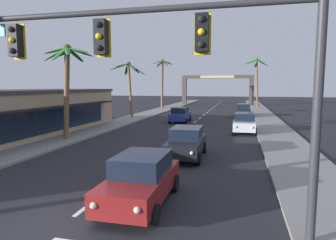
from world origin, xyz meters
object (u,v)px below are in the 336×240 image
Objects in this scene: sedan_parked_nearest_kerb at (244,123)px; palm_left_second at (67,72)px; sedan_lead_at_stop_bar at (141,179)px; palm_left_third at (129,76)px; town_gateway_arch at (217,85)px; sedan_third_in_queue at (186,142)px; sedan_oncoming_far at (180,114)px; palm_right_farthest at (257,71)px; palm_left_farthest at (162,76)px; sedan_parked_mid_kerb at (243,110)px; traffic_signal_mast at (163,52)px.

sedan_parked_nearest_kerb is 0.65× the size of palm_left_second.
sedan_lead_at_stop_bar is 27.83m from palm_left_third.
sedan_lead_at_stop_bar is at bearing -68.07° from palm_left_third.
sedan_third_in_queue is at bearing -87.62° from town_gateway_arch.
palm_left_second reaches higher than sedan_lead_at_stop_bar.
sedan_oncoming_far is 0.64× the size of palm_left_third.
sedan_lead_at_stop_bar and sedan_oncoming_far have the same top height.
sedan_parked_nearest_kerb is 0.64× the size of palm_left_third.
palm_right_farthest is at bearing 85.48° from sedan_parked_nearest_kerb.
palm_left_farthest is at bearing 103.89° from sedan_lead_at_stop_bar.
sedan_lead_at_stop_bar is 1.00× the size of sedan_parked_mid_kerb.
palm_left_third is at bearing 158.08° from sedan_oncoming_far.
sedan_lead_at_stop_bar is 13.82m from palm_left_second.
palm_left_third is (-10.56, 18.69, 4.38)m from sedan_third_in_queue.
palm_right_farthest is (2.23, 28.14, 5.65)m from sedan_parked_nearest_kerb.
palm_left_farthest is at bearing 106.97° from sedan_third_in_queue.
sedan_lead_at_stop_bar is 1.00× the size of sedan_oncoming_far.
sedan_oncoming_far is 0.30× the size of town_gateway_arch.
palm_right_farthest is at bearing 81.49° from sedan_parked_mid_kerb.
traffic_signal_mast is 32.18m from sedan_parked_mid_kerb.
sedan_parked_nearest_kerb is at bearing -32.40° from palm_left_third.
palm_left_farthest is at bearing -167.09° from palm_right_farthest.
sedan_parked_nearest_kerb is 16.94m from palm_left_third.
sedan_oncoming_far is 8.74m from palm_left_third.
traffic_signal_mast is at bearing -54.09° from sedan_lead_at_stop_bar.
palm_left_farthest is at bearing 104.88° from traffic_signal_mast.
sedan_parked_nearest_kerb is 28.79m from palm_right_farthest.
palm_left_third reaches higher than sedan_third_in_queue.
sedan_oncoming_far is (-3.24, 22.67, 0.00)m from sedan_lead_at_stop_bar.
palm_left_second is at bearing 131.40° from traffic_signal_mast.
traffic_signal_mast is 2.45× the size of sedan_third_in_queue.
sedan_third_in_queue is 23.62m from sedan_parked_mid_kerb.
traffic_signal_mast is 25.04m from sedan_oncoming_far.
palm_left_third is (-10.26, 25.50, 4.38)m from sedan_lead_at_stop_bar.
palm_left_second is 38.07m from palm_right_farthest.
palm_left_farthest is (-10.19, 41.21, 4.83)m from sedan_lead_at_stop_bar.
sedan_parked_nearest_kerb is 28.49m from palm_left_farthest.
sedan_parked_nearest_kerb is at bearing 71.84° from sedan_third_in_queue.
sedan_oncoming_far is at bearing 102.59° from sedan_third_in_queue.
sedan_third_in_queue is 38.87m from palm_right_farthest.
palm_left_farthest is (-13.75, 24.48, 4.83)m from sedan_parked_nearest_kerb.
traffic_signal_mast is 2.46× the size of sedan_parked_mid_kerb.
sedan_third_in_queue is (0.30, 6.80, 0.00)m from sedan_lead_at_stop_bar.
sedan_parked_mid_kerb is at bearing 47.76° from sedan_oncoming_far.
sedan_parked_nearest_kerb is at bearing -90.12° from sedan_parked_mid_kerb.
palm_left_second is (-5.63, -12.90, 4.09)m from sedan_oncoming_far.
palm_left_second is (-9.18, 2.97, 4.09)m from sedan_third_in_queue.
sedan_third_in_queue is at bearing -17.92° from palm_left_second.
palm_left_third is at bearing -129.63° from palm_right_farthest.
sedan_oncoming_far is 9.03m from sedan_parked_nearest_kerb.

